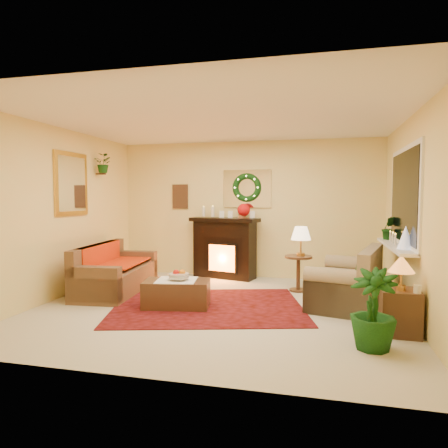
% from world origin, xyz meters
% --- Properties ---
extents(floor, '(5.00, 5.00, 0.00)m').
position_xyz_m(floor, '(0.00, 0.00, 0.00)').
color(floor, beige).
rests_on(floor, ground).
extents(ceiling, '(5.00, 5.00, 0.00)m').
position_xyz_m(ceiling, '(0.00, 0.00, 2.60)').
color(ceiling, white).
rests_on(ceiling, ground).
extents(wall_back, '(5.00, 5.00, 0.00)m').
position_xyz_m(wall_back, '(0.00, 2.25, 1.30)').
color(wall_back, '#EFD88C').
rests_on(wall_back, ground).
extents(wall_front, '(5.00, 5.00, 0.00)m').
position_xyz_m(wall_front, '(0.00, -2.25, 1.30)').
color(wall_front, '#EFD88C').
rests_on(wall_front, ground).
extents(wall_left, '(4.50, 4.50, 0.00)m').
position_xyz_m(wall_left, '(-2.50, 0.00, 1.30)').
color(wall_left, '#EFD88C').
rests_on(wall_left, ground).
extents(wall_right, '(4.50, 4.50, 0.00)m').
position_xyz_m(wall_right, '(2.50, 0.00, 1.30)').
color(wall_right, '#EFD88C').
rests_on(wall_right, ground).
extents(area_rug, '(3.05, 2.59, 0.01)m').
position_xyz_m(area_rug, '(-0.15, 0.02, 0.01)').
color(area_rug, '#4A0D09').
rests_on(area_rug, floor).
extents(sofa, '(0.95, 1.86, 0.77)m').
position_xyz_m(sofa, '(-1.84, 0.54, 0.43)').
color(sofa, '#483118').
rests_on(sofa, floor).
extents(red_throw, '(0.82, 1.33, 0.02)m').
position_xyz_m(red_throw, '(-1.93, 0.69, 0.46)').
color(red_throw, '#AF3F24').
rests_on(red_throw, sofa).
extents(fireplace, '(1.23, 0.64, 1.08)m').
position_xyz_m(fireplace, '(-0.40, 2.04, 0.55)').
color(fireplace, black).
rests_on(fireplace, floor).
extents(poinsettia, '(0.24, 0.24, 0.24)m').
position_xyz_m(poinsettia, '(-0.02, 2.01, 1.30)').
color(poinsettia, red).
rests_on(poinsettia, fireplace).
extents(mantel_candle_a, '(0.06, 0.06, 0.18)m').
position_xyz_m(mantel_candle_a, '(-0.81, 2.03, 1.26)').
color(mantel_candle_a, beige).
rests_on(mantel_candle_a, fireplace).
extents(mantel_candle_b, '(0.07, 0.07, 0.20)m').
position_xyz_m(mantel_candle_b, '(-0.63, 2.05, 1.26)').
color(mantel_candle_b, white).
rests_on(mantel_candle_b, fireplace).
extents(mantel_mirror, '(0.92, 0.02, 0.72)m').
position_xyz_m(mantel_mirror, '(0.00, 2.23, 1.70)').
color(mantel_mirror, white).
rests_on(mantel_mirror, wall_back).
extents(wreath, '(0.55, 0.11, 0.55)m').
position_xyz_m(wreath, '(0.00, 2.19, 1.72)').
color(wreath, '#194719').
rests_on(wreath, wall_back).
extents(wall_art, '(0.32, 0.03, 0.48)m').
position_xyz_m(wall_art, '(-1.35, 2.23, 1.55)').
color(wall_art, '#381E11').
rests_on(wall_art, wall_back).
extents(gold_mirror, '(0.03, 0.84, 1.00)m').
position_xyz_m(gold_mirror, '(-2.48, 0.30, 1.75)').
color(gold_mirror, gold).
rests_on(gold_mirror, wall_left).
extents(hanging_plant, '(0.33, 0.28, 0.36)m').
position_xyz_m(hanging_plant, '(-2.34, 1.05, 1.97)').
color(hanging_plant, '#194719').
rests_on(hanging_plant, wall_left).
extents(loveseat, '(1.16, 1.60, 0.84)m').
position_xyz_m(loveseat, '(1.74, 0.58, 0.42)').
color(loveseat, gray).
rests_on(loveseat, floor).
extents(window_frame, '(0.03, 1.86, 1.36)m').
position_xyz_m(window_frame, '(2.48, 0.55, 1.55)').
color(window_frame, white).
rests_on(window_frame, wall_right).
extents(window_glass, '(0.02, 1.70, 1.22)m').
position_xyz_m(window_glass, '(2.47, 0.55, 1.55)').
color(window_glass, black).
rests_on(window_glass, wall_right).
extents(window_sill, '(0.22, 1.86, 0.04)m').
position_xyz_m(window_sill, '(2.38, 0.55, 0.87)').
color(window_sill, white).
rests_on(window_sill, wall_right).
extents(mini_tree, '(0.20, 0.20, 0.29)m').
position_xyz_m(mini_tree, '(2.42, 0.08, 1.04)').
color(mini_tree, white).
rests_on(mini_tree, window_sill).
extents(sill_plant, '(0.25, 0.20, 0.46)m').
position_xyz_m(sill_plant, '(2.39, 1.22, 1.08)').
color(sill_plant, '#1C5821').
rests_on(sill_plant, window_sill).
extents(side_table_round, '(0.51, 0.51, 0.58)m').
position_xyz_m(side_table_round, '(1.03, 1.26, 0.33)').
color(side_table_round, black).
rests_on(side_table_round, floor).
extents(lamp_cream, '(0.32, 0.32, 0.50)m').
position_xyz_m(lamp_cream, '(1.07, 1.26, 0.88)').
color(lamp_cream, '#FEDEAB').
rests_on(lamp_cream, side_table_round).
extents(end_table_square, '(0.43, 0.43, 0.51)m').
position_xyz_m(end_table_square, '(2.26, -0.56, 0.27)').
color(end_table_square, black).
rests_on(end_table_square, floor).
extents(lamp_tiffany, '(0.29, 0.29, 0.42)m').
position_xyz_m(lamp_tiffany, '(2.25, -0.60, 0.74)').
color(lamp_tiffany, '#FFA71C').
rests_on(lamp_tiffany, end_table_square).
extents(coffee_table, '(0.98, 0.64, 0.38)m').
position_xyz_m(coffee_table, '(-0.57, -0.12, 0.21)').
color(coffee_table, black).
rests_on(coffee_table, floor).
extents(fruit_bowl, '(0.28, 0.28, 0.07)m').
position_xyz_m(fruit_bowl, '(-0.53, -0.12, 0.45)').
color(fruit_bowl, silver).
rests_on(fruit_bowl, coffee_table).
extents(floor_palm, '(1.68, 1.68, 2.47)m').
position_xyz_m(floor_palm, '(1.90, -1.10, 0.45)').
color(floor_palm, '#16431C').
rests_on(floor_palm, floor).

